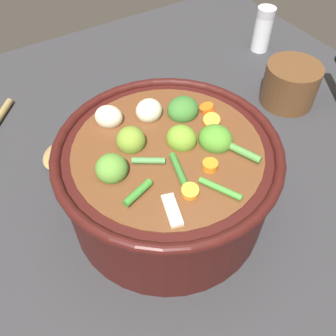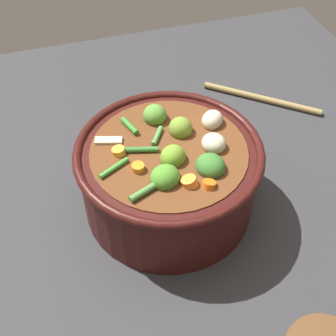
{
  "view_description": "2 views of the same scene",
  "coord_description": "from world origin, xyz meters",
  "views": [
    {
      "loc": [
        0.26,
        -0.16,
        0.45
      ],
      "look_at": [
        0.01,
        -0.0,
        0.1
      ],
      "focal_mm": 38.73,
      "sensor_mm": 36.0,
      "label": 1
    },
    {
      "loc": [
        0.14,
        0.47,
        0.6
      ],
      "look_at": [
        0.01,
        0.01,
        0.1
      ],
      "focal_mm": 49.2,
      "sensor_mm": 36.0,
      "label": 2
    }
  ],
  "objects": [
    {
      "name": "salt_shaker",
      "position": [
        -0.26,
        0.4,
        0.05
      ],
      "size": [
        0.04,
        0.04,
        0.1
      ],
      "color": "silver",
      "rests_on": "ground_plane"
    },
    {
      "name": "cooking_pot",
      "position": [
        -0.0,
        0.0,
        0.07
      ],
      "size": [
        0.29,
        0.29,
        0.15
      ],
      "color": "#38110F",
      "rests_on": "ground_plane"
    },
    {
      "name": "wooden_spoon",
      "position": [
        -0.22,
        -0.15,
        0.01
      ],
      "size": [
        0.23,
        0.24,
        0.01
      ],
      "color": "olive",
      "rests_on": "ground_plane"
    },
    {
      "name": "ground_plane",
      "position": [
        0.0,
        0.0,
        0.0
      ],
      "size": [
        1.1,
        1.1,
        0.0
      ],
      "primitive_type": "plane",
      "color": "#2D2D30"
    },
    {
      "name": "small_saucepan",
      "position": [
        -0.09,
        0.33,
        0.04
      ],
      "size": [
        0.14,
        0.16,
        0.08
      ],
      "color": "brown",
      "rests_on": "ground_plane"
    }
  ]
}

